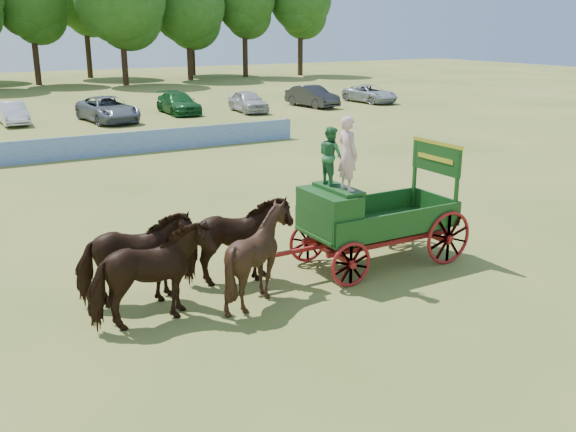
{
  "coord_description": "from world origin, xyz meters",
  "views": [
    {
      "loc": [
        -5.19,
        -11.72,
        5.85
      ],
      "look_at": [
        2.42,
        1.52,
        1.3
      ],
      "focal_mm": 40.0,
      "sensor_mm": 36.0,
      "label": 1
    }
  ],
  "objects": [
    {
      "name": "horse_wheel_left",
      "position": [
        0.77,
        -0.03,
        1.05
      ],
      "size": [
        2.19,
        2.02,
        2.09
      ],
      "primitive_type": "imported",
      "rotation": [
        0.0,
        0.0,
        1.38
      ],
      "color": "black",
      "rests_on": "ground"
    },
    {
      "name": "sponsor_banner",
      "position": [
        -1.0,
        18.0,
        0.53
      ],
      "size": [
        26.0,
        0.08,
        1.05
      ],
      "primitive_type": "cube",
      "color": "#1D469F",
      "rests_on": "ground"
    },
    {
      "name": "horse_wheel_right",
      "position": [
        0.77,
        1.07,
        1.04
      ],
      "size": [
        2.63,
        1.54,
        2.09
      ],
      "primitive_type": "imported",
      "rotation": [
        0.0,
        0.0,
        1.4
      ],
      "color": "black",
      "rests_on": "ground"
    },
    {
      "name": "farm_dray",
      "position": [
        3.74,
        0.52,
        1.62
      ],
      "size": [
        6.0,
        2.0,
        3.88
      ],
      "color": "maroon",
      "rests_on": "ground"
    },
    {
      "name": "ground",
      "position": [
        0.0,
        0.0,
        0.0
      ],
      "size": [
        160.0,
        160.0,
        0.0
      ],
      "primitive_type": "plane",
      "color": "olive",
      "rests_on": "ground"
    },
    {
      "name": "horse_lead_right",
      "position": [
        -1.63,
        1.07,
        1.04
      ],
      "size": [
        2.65,
        1.6,
        2.09
      ],
      "primitive_type": "imported",
      "rotation": [
        0.0,
        0.0,
        1.37
      ],
      "color": "black",
      "rests_on": "ground"
    },
    {
      "name": "horse_lead_left",
      "position": [
        -1.63,
        -0.03,
        1.04
      ],
      "size": [
        2.53,
        1.26,
        2.09
      ],
      "primitive_type": "imported",
      "rotation": [
        0.0,
        0.0,
        1.63
      ],
      "color": "black",
      "rests_on": "ground"
    },
    {
      "name": "parked_cars",
      "position": [
        0.05,
        29.56,
        0.75
      ],
      "size": [
        54.16,
        6.91,
        1.58
      ],
      "color": "silver",
      "rests_on": "ground"
    }
  ]
}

